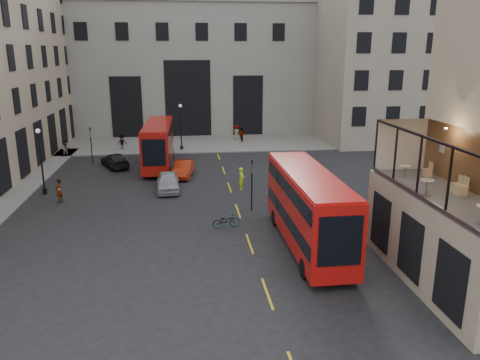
{
  "coord_description": "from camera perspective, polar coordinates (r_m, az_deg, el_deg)",
  "views": [
    {
      "loc": [
        -5.71,
        -19.72,
        11.18
      ],
      "look_at": [
        -2.15,
        9.57,
        3.0
      ],
      "focal_mm": 35.0,
      "sensor_mm": 36.0,
      "label": 1
    }
  ],
  "objects": [
    {
      "name": "gateway",
      "position": [
        67.74,
        -6.53,
        13.88
      ],
      "size": [
        35.0,
        10.6,
        18.0
      ],
      "color": "gray",
      "rests_on": "ground"
    },
    {
      "name": "cafe_chair_b",
      "position": [
        24.78,
        24.87,
        -0.78
      ],
      "size": [
        0.45,
        0.45,
        0.82
      ],
      "color": "#CDBA76",
      "rests_on": "cafe_floor"
    },
    {
      "name": "bus_far",
      "position": [
        46.92,
        -9.94,
        4.53
      ],
      "size": [
        2.75,
        10.97,
        4.36
      ],
      "color": "#A3120B",
      "rests_on": "ground"
    },
    {
      "name": "building_right",
      "position": [
        65.0,
        16.89,
        14.16
      ],
      "size": [
        16.6,
        18.6,
        20.0
      ],
      "color": "#A29582",
      "rests_on": "ground"
    },
    {
      "name": "car_a",
      "position": [
        38.95,
        -8.78,
        -0.21
      ],
      "size": [
        2.0,
        4.54,
        1.52
      ],
      "primitive_type": "imported",
      "rotation": [
        0.0,
        0.0,
        0.05
      ],
      "color": "#A6A9AF",
      "rests_on": "ground"
    },
    {
      "name": "cyclist",
      "position": [
        38.83,
        0.19,
        0.19
      ],
      "size": [
        0.67,
        0.8,
        1.86
      ],
      "primitive_type": "imported",
      "rotation": [
        0.0,
        0.0,
        1.18
      ],
      "color": "#D4FF1A",
      "rests_on": "ground"
    },
    {
      "name": "pedestrian_e",
      "position": [
        37.99,
        -21.21,
        -1.25
      ],
      "size": [
        0.65,
        0.78,
        1.85
      ],
      "primitive_type": "imported",
      "rotation": [
        0.0,
        0.0,
        4.36
      ],
      "color": "gray",
      "rests_on": "ground"
    },
    {
      "name": "cafe_chair_d",
      "position": [
        27.27,
        21.88,
        0.91
      ],
      "size": [
        0.39,
        0.39,
        0.78
      ],
      "color": "tan",
      "rests_on": "cafe_floor"
    },
    {
      "name": "pedestrian_d",
      "position": [
        60.53,
        -0.46,
        5.81
      ],
      "size": [
        0.97,
        1.14,
        1.98
      ],
      "primitive_type": "imported",
      "rotation": [
        0.0,
        0.0,
        1.99
      ],
      "color": "gray",
      "rests_on": "ground"
    },
    {
      "name": "pedestrian_b",
      "position": [
        56.21,
        -14.18,
        4.45
      ],
      "size": [
        1.29,
        1.07,
        1.73
      ],
      "primitive_type": "imported",
      "rotation": [
        0.0,
        0.0,
        0.45
      ],
      "color": "gray",
      "rests_on": "ground"
    },
    {
      "name": "pedestrian_a",
      "position": [
        53.81,
        -20.44,
        3.57
      ],
      "size": [
        1.1,
        0.96,
        1.92
      ],
      "primitive_type": "imported",
      "rotation": [
        0.0,
        0.0,
        0.29
      ],
      "color": "gray",
      "rests_on": "ground"
    },
    {
      "name": "traffic_light_near",
      "position": [
        33.24,
        1.45,
        0.22
      ],
      "size": [
        0.16,
        0.2,
        3.8
      ],
      "color": "black",
      "rests_on": "ground"
    },
    {
      "name": "cafe_floor",
      "position": [
        24.13,
        23.82,
        -1.82
      ],
      "size": [
        3.0,
        10.0,
        0.1
      ],
      "primitive_type": "cube",
      "color": "slate",
      "rests_on": "host_frontage"
    },
    {
      "name": "street_lamp_b",
      "position": [
        54.44,
        -7.2,
        6.09
      ],
      "size": [
        0.36,
        0.36,
        5.33
      ],
      "color": "black",
      "rests_on": "ground"
    },
    {
      "name": "bicycle",
      "position": [
        30.65,
        -1.75,
        -4.99
      ],
      "size": [
        1.81,
        0.84,
        0.92
      ],
      "primitive_type": "imported",
      "rotation": [
        0.0,
        0.0,
        1.71
      ],
      "color": "gray",
      "rests_on": "ground"
    },
    {
      "name": "bus_near",
      "position": [
        27.4,
        8.25,
        -3.07
      ],
      "size": [
        2.66,
        11.32,
        4.51
      ],
      "color": "red",
      "rests_on": "ground"
    },
    {
      "name": "traffic_light_far",
      "position": [
        49.4,
        -17.72,
        4.55
      ],
      "size": [
        0.16,
        0.2,
        3.8
      ],
      "color": "black",
      "rests_on": "ground"
    },
    {
      "name": "pavement_far",
      "position": [
        58.78,
        -7.12,
        4.47
      ],
      "size": [
        40.0,
        12.0,
        0.12
      ],
      "primitive_type": "cube",
      "color": "slate",
      "rests_on": "ground"
    },
    {
      "name": "host_frontage",
      "position": [
        24.86,
        23.24,
        -6.89
      ],
      "size": [
        3.0,
        11.0,
        4.5
      ],
      "primitive_type": "cube",
      "color": "tan",
      "rests_on": "ground"
    },
    {
      "name": "cafe_table_mid",
      "position": [
        23.56,
        21.82,
        -0.57
      ],
      "size": [
        0.62,
        0.62,
        0.77
      ],
      "color": "beige",
      "rests_on": "cafe_floor"
    },
    {
      "name": "car_b",
      "position": [
        43.17,
        -6.92,
        1.36
      ],
      "size": [
        2.16,
        4.55,
        1.44
      ],
      "primitive_type": "imported",
      "rotation": [
        0.0,
        0.0,
        -0.15
      ],
      "color": "#A8230A",
      "rests_on": "ground"
    },
    {
      "name": "cafe_chair_c",
      "position": [
        24.33,
        25.36,
        -1.06
      ],
      "size": [
        0.45,
        0.45,
        0.91
      ],
      "color": "#DCB77F",
      "rests_on": "cafe_floor"
    },
    {
      "name": "ground",
      "position": [
        23.38,
        8.3,
        -13.25
      ],
      "size": [
        140.0,
        140.0,
        0.0
      ],
      "primitive_type": "plane",
      "color": "black",
      "rests_on": "ground"
    },
    {
      "name": "car_c",
      "position": [
        47.99,
        -15.02,
        2.32
      ],
      "size": [
        3.63,
        5.05,
        1.36
      ],
      "primitive_type": "imported",
      "rotation": [
        0.0,
        0.0,
        3.56
      ],
      "color": "black",
      "rests_on": "ground"
    },
    {
      "name": "street_lamp_a",
      "position": [
        40.34,
        -23.01,
        1.67
      ],
      "size": [
        0.36,
        0.36,
        5.33
      ],
      "color": "black",
      "rests_on": "ground"
    },
    {
      "name": "cafe_table_far",
      "position": [
        26.46,
        19.46,
        1.19
      ],
      "size": [
        0.54,
        0.54,
        0.67
      ],
      "color": "white",
      "rests_on": "cafe_floor"
    },
    {
      "name": "pedestrian_c",
      "position": [
        58.95,
        0.21,
        5.48
      ],
      "size": [
        1.09,
        1.08,
        1.86
      ],
      "primitive_type": "imported",
      "rotation": [
        0.0,
        0.0,
        3.92
      ],
      "color": "gray",
      "rests_on": "ground"
    }
  ]
}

